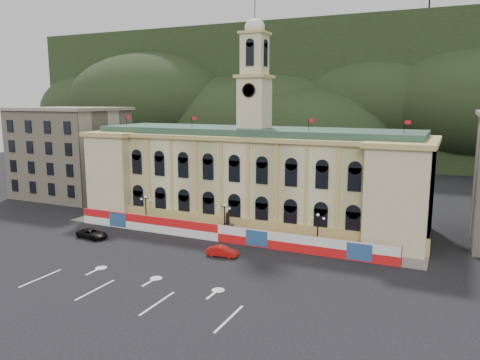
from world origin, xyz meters
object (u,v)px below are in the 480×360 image
at_px(statue, 228,228).
at_px(black_suv, 92,234).
at_px(red_sedan, 222,251).
at_px(lamp_center, 224,218).

distance_m(statue, black_suv, 19.96).
bearing_deg(black_suv, statue, -54.92).
height_order(red_sedan, black_suv, black_suv).
height_order(statue, red_sedan, statue).
xyz_separation_m(statue, black_suv, (-17.63, -9.34, -0.50)).
distance_m(statue, red_sedan, 9.27).
relative_size(statue, black_suv, 0.71).
bearing_deg(black_suv, lamp_center, -57.52).
xyz_separation_m(lamp_center, black_suv, (-17.63, -8.34, -2.38)).
bearing_deg(lamp_center, red_sedan, -65.49).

